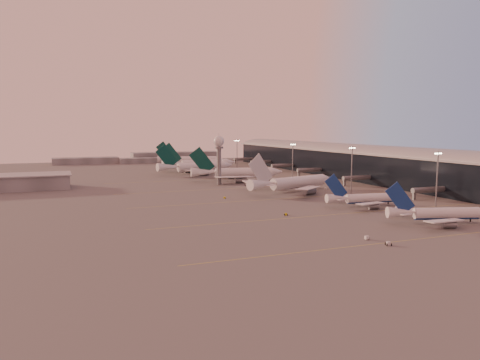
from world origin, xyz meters
name	(u,v)px	position (x,y,z in m)	size (l,w,h in m)	color
ground	(313,222)	(0.00, 0.00, 0.00)	(700.00, 700.00, 0.00)	#4F4D4D
taxiway_markings	(308,197)	(30.00, 56.00, 0.01)	(180.00, 185.25, 0.02)	gold
terminal	(369,164)	(107.88, 110.09, 10.52)	(57.00, 362.00, 23.04)	black
radar_tower	(219,150)	(5.00, 120.00, 20.95)	(6.40, 6.40, 31.10)	slate
mast_a	(437,179)	(58.00, 0.00, 13.74)	(3.60, 0.56, 25.00)	slate
mast_b	(352,168)	(55.00, 55.00, 13.74)	(3.60, 0.56, 25.00)	slate
mast_c	(293,161)	(50.00, 110.00, 13.74)	(3.60, 0.56, 25.00)	slate
mast_d	(237,154)	(48.00, 200.00, 13.74)	(3.60, 0.56, 25.00)	slate
distant_horizon	(150,158)	(2.62, 325.14, 3.89)	(165.00, 37.50, 9.00)	slate
narrowbody_near	(439,215)	(40.72, -19.28, 3.14)	(38.34, 30.10, 15.49)	silver
narrowbody_mid	(365,200)	(38.80, 21.34, 3.03)	(38.16, 30.30, 14.94)	silver
widebody_white	(294,185)	(31.52, 74.13, 3.78)	(60.14, 47.48, 21.82)	silver
greentail_a	(238,175)	(22.75, 133.94, 3.96)	(61.36, 49.18, 22.42)	silver
greentail_b	(197,169)	(10.59, 186.94, 4.04)	(62.45, 50.01, 22.85)	silver
greentail_c	(200,165)	(21.87, 215.35, 4.02)	(62.58, 50.56, 22.74)	silver
greentail_d	(191,161)	(27.77, 263.38, 3.91)	(59.56, 47.46, 22.16)	silver
gsv_truck_a	(368,236)	(1.93, -29.72, 1.25)	(6.11, 2.43, 2.45)	silver
gsv_tug_near	(388,244)	(2.96, -38.02, 0.54)	(3.18, 4.13, 1.04)	silver
gsv_tug_mid	(286,214)	(-3.40, 15.37, 0.44)	(3.47, 2.83, 0.86)	gold
gsv_truck_b	(348,199)	(39.87, 35.85, 1.00)	(4.95, 2.06, 1.96)	silver
gsv_truck_c	(225,197)	(-10.79, 66.03, 0.97)	(4.46, 4.57, 1.90)	gold
gsv_catering_b	(326,186)	(54.06, 77.51, 1.90)	(4.93, 2.84, 3.81)	silver
gsv_tug_far	(246,185)	(18.05, 108.27, 0.52)	(2.49, 3.72, 1.00)	silver
gsv_tug_hangar	(255,177)	(40.86, 148.05, 0.47)	(3.43, 2.37, 0.91)	gold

